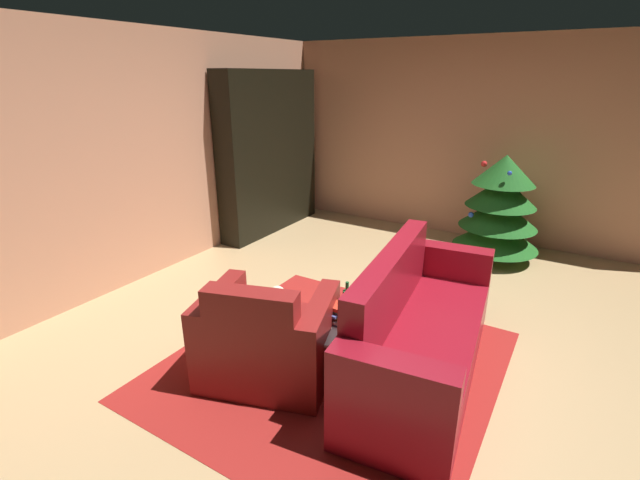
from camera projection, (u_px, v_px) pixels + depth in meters
ground_plane at (369, 341)px, 3.76m from camera, size 7.50×7.50×0.00m
wall_back at (476, 141)px, 5.84m from camera, size 5.49×0.06×2.58m
wall_left at (137, 159)px, 4.63m from camera, size 0.06×6.37×2.58m
area_rug at (333, 364)px, 3.46m from camera, size 2.34×2.42×0.01m
bookshelf_unit at (276, 153)px, 6.26m from camera, size 0.32×1.83×2.18m
armchair_red at (267, 340)px, 3.23m from camera, size 1.10×0.99×0.83m
couch_red at (418, 334)px, 3.28m from camera, size 0.95×2.07×0.93m
coffee_table at (328, 327)px, 3.28m from camera, size 0.62×0.62×0.41m
book_stack_on_table at (335, 313)px, 3.26m from camera, size 0.23×0.18×0.14m
bottle_on_table at (347, 302)px, 3.31m from camera, size 0.06×0.06×0.27m
decorated_tree at (500, 208)px, 5.24m from camera, size 0.99×0.99×1.26m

